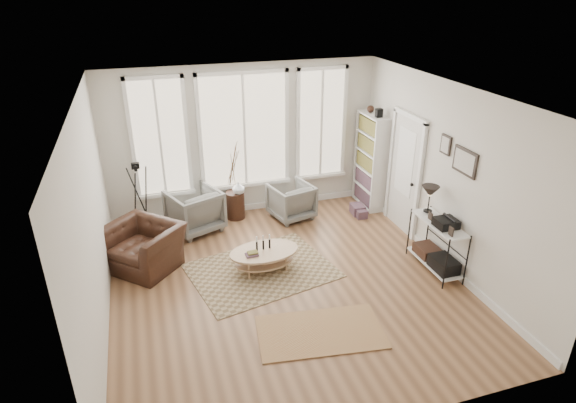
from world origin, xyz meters
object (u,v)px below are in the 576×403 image
object	(u,v)px
bookcase	(370,161)
armchair_right	(291,201)
coffee_table	(264,255)
low_shelf	(437,241)
side_table	(234,183)
armchair_left	(195,210)
accent_chair	(143,247)

from	to	relation	value
bookcase	armchair_right	bearing A→B (deg)	-177.04
coffee_table	armchair_right	xyz separation A→B (m)	(0.99, 1.65, 0.07)
low_shelf	side_table	distance (m)	3.83
coffee_table	low_shelf	bearing A→B (deg)	-16.66
bookcase	armchair_right	world-z (taller)	bookcase
bookcase	armchair_left	bearing A→B (deg)	-179.32
side_table	armchair_left	bearing A→B (deg)	-161.81
low_shelf	armchair_right	distance (m)	2.93
low_shelf	accent_chair	distance (m)	4.68
armchair_left	bookcase	bearing A→B (deg)	158.88
armchair_left	coffee_table	bearing A→B (deg)	95.17
low_shelf	armchair_right	bearing A→B (deg)	123.81
bookcase	low_shelf	xyz separation A→B (m)	(-0.06, -2.52, -0.44)
armchair_right	coffee_table	bearing A→B (deg)	45.17
accent_chair	side_table	bearing A→B (deg)	79.78
side_table	coffee_table	bearing A→B (deg)	-88.55
bookcase	accent_chair	distance (m)	4.65
low_shelf	coffee_table	bearing A→B (deg)	163.34
low_shelf	side_table	world-z (taller)	side_table
low_shelf	armchair_left	size ratio (longest dim) A/B	1.49
side_table	accent_chair	world-z (taller)	side_table
coffee_table	side_table	xyz separation A→B (m)	(-0.05, 1.96, 0.45)
accent_chair	bookcase	bearing A→B (deg)	57.15
armchair_left	armchair_right	world-z (taller)	armchair_left
bookcase	low_shelf	world-z (taller)	bookcase
armchair_right	accent_chair	xyz separation A→B (m)	(-2.81, -0.96, 0.01)
side_table	accent_chair	distance (m)	2.21
low_shelf	side_table	size ratio (longest dim) A/B	0.87
bookcase	accent_chair	bearing A→B (deg)	-166.85
side_table	accent_chair	xyz separation A→B (m)	(-1.77, -1.27, -0.36)
side_table	accent_chair	bearing A→B (deg)	-144.22
accent_chair	armchair_left	bearing A→B (deg)	90.52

